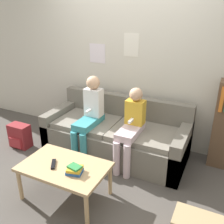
{
  "coord_description": "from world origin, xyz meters",
  "views": [
    {
      "loc": [
        1.34,
        -2.35,
        1.97
      ],
      "look_at": [
        0.0,
        0.41,
        0.68
      ],
      "focal_mm": 40.0,
      "sensor_mm": 36.0,
      "label": 1
    }
  ],
  "objects_px": {
    "person_left": "(90,113)",
    "person_right": "(131,125)",
    "coffee_table": "(64,169)",
    "couch": "(116,135)",
    "backpack": "(20,136)",
    "tv_remote": "(53,164)"
  },
  "relations": [
    {
      "from": "coffee_table",
      "to": "person_right",
      "type": "bearing_deg",
      "value": 65.94
    },
    {
      "from": "coffee_table",
      "to": "person_left",
      "type": "bearing_deg",
      "value": 103.49
    },
    {
      "from": "couch",
      "to": "coffee_table",
      "type": "relative_size",
      "value": 2.17
    },
    {
      "from": "person_left",
      "to": "backpack",
      "type": "xyz_separation_m",
      "value": [
        -1.06,
        -0.31,
        -0.45
      ]
    },
    {
      "from": "person_left",
      "to": "coffee_table",
      "type": "bearing_deg",
      "value": -76.51
    },
    {
      "from": "person_right",
      "to": "couch",
      "type": "bearing_deg",
      "value": 146.53
    },
    {
      "from": "backpack",
      "to": "person_right",
      "type": "bearing_deg",
      "value": 10.19
    },
    {
      "from": "couch",
      "to": "backpack",
      "type": "xyz_separation_m",
      "value": [
        -1.37,
        -0.5,
        -0.09
      ]
    },
    {
      "from": "tv_remote",
      "to": "backpack",
      "type": "relative_size",
      "value": 0.46
    },
    {
      "from": "couch",
      "to": "person_left",
      "type": "distance_m",
      "value": 0.52
    },
    {
      "from": "coffee_table",
      "to": "tv_remote",
      "type": "bearing_deg",
      "value": -158.33
    },
    {
      "from": "person_right",
      "to": "tv_remote",
      "type": "xyz_separation_m",
      "value": [
        -0.51,
        -0.94,
        -0.16
      ]
    },
    {
      "from": "person_left",
      "to": "person_right",
      "type": "xyz_separation_m",
      "value": [
        0.62,
        -0.01,
        -0.05
      ]
    },
    {
      "from": "person_left",
      "to": "backpack",
      "type": "distance_m",
      "value": 1.19
    },
    {
      "from": "couch",
      "to": "tv_remote",
      "type": "xyz_separation_m",
      "value": [
        -0.21,
        -1.15,
        0.15
      ]
    },
    {
      "from": "coffee_table",
      "to": "person_right",
      "type": "xyz_separation_m",
      "value": [
        0.4,
        0.9,
        0.22
      ]
    },
    {
      "from": "person_left",
      "to": "couch",
      "type": "bearing_deg",
      "value": 30.48
    },
    {
      "from": "coffee_table",
      "to": "person_left",
      "type": "relative_size",
      "value": 0.83
    },
    {
      "from": "person_right",
      "to": "tv_remote",
      "type": "relative_size",
      "value": 6.32
    },
    {
      "from": "person_left",
      "to": "tv_remote",
      "type": "height_order",
      "value": "person_left"
    },
    {
      "from": "couch",
      "to": "coffee_table",
      "type": "distance_m",
      "value": 1.11
    },
    {
      "from": "coffee_table",
      "to": "backpack",
      "type": "relative_size",
      "value": 2.57
    }
  ]
}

